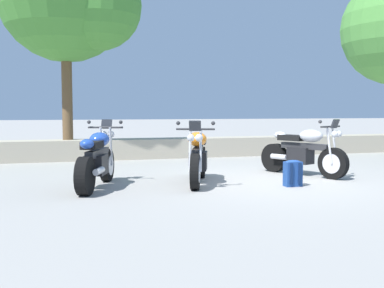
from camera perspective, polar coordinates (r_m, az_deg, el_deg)
ground_plane at (r=8.76m, az=10.02°, el=-4.64°), size 120.00×120.00×0.00m
stone_wall at (r=13.18m, az=0.88°, el=-0.40°), size 36.00×0.80×0.55m
motorcycle_blue_near_left at (r=8.03m, az=-11.89°, el=-1.98°), size 0.95×2.00×1.18m
motorcycle_orange_centre at (r=8.31m, az=0.73°, el=-1.68°), size 0.98×1.99×1.18m
motorcycle_silver_far_right at (r=9.61m, az=13.91°, el=-1.00°), size 1.10×1.93×1.18m
rider_backpack at (r=8.22m, az=12.61°, el=-3.55°), size 0.30×0.26×0.47m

